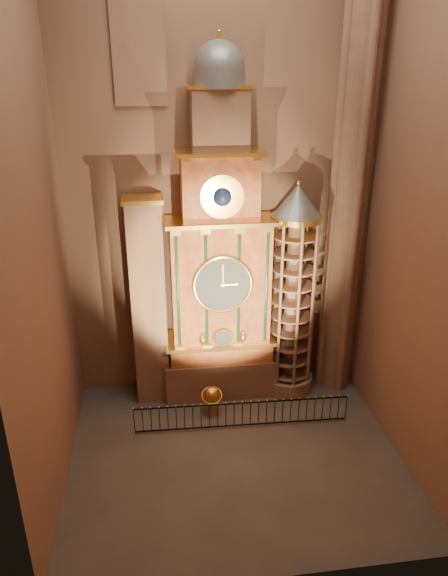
{
  "coord_description": "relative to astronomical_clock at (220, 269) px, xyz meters",
  "views": [
    {
      "loc": [
        -2.86,
        -17.43,
        15.15
      ],
      "look_at": [
        -0.07,
        3.0,
        6.54
      ],
      "focal_mm": 32.0,
      "sensor_mm": 36.0,
      "label": 1
    }
  ],
  "objects": [
    {
      "name": "wall_right",
      "position": [
        7.0,
        -4.96,
        4.32
      ],
      "size": [
        0.0,
        22.0,
        22.0
      ],
      "primitive_type": "plane",
      "rotation": [
        1.57,
        0.0,
        -1.57
      ],
      "color": "#875F48",
      "rests_on": "floor"
    },
    {
      "name": "iron_railing",
      "position": [
        0.61,
        -3.18,
        -5.98
      ],
      "size": [
        9.83,
        0.38,
        1.29
      ],
      "color": "black",
      "rests_on": "floor"
    },
    {
      "name": "stained_glass_window",
      "position": [
        -3.2,
        0.95,
        9.82
      ],
      "size": [
        2.2,
        0.14,
        5.2
      ],
      "color": "navy",
      "rests_on": "wall_back"
    },
    {
      "name": "stair_turret",
      "position": [
        3.5,
        -0.26,
        -1.41
      ],
      "size": [
        2.5,
        2.5,
        10.8
      ],
      "color": "#8C634C",
      "rests_on": "floor"
    },
    {
      "name": "celestial_globe",
      "position": [
        -0.66,
        -1.96,
        -5.81
      ],
      "size": [
        1.13,
        1.08,
        1.44
      ],
      "color": "#8C634C",
      "rests_on": "floor"
    },
    {
      "name": "wall_left",
      "position": [
        -7.0,
        -4.96,
        4.32
      ],
      "size": [
        0.0,
        22.0,
        22.0
      ],
      "primitive_type": "plane",
      "rotation": [
        1.57,
        0.0,
        1.57
      ],
      "color": "#875F48",
      "rests_on": "floor"
    },
    {
      "name": "wall_back",
      "position": [
        0.0,
        1.04,
        4.32
      ],
      "size": [
        22.0,
        0.0,
        22.0
      ],
      "primitive_type": "plane",
      "rotation": [
        1.57,
        0.0,
        0.0
      ],
      "color": "#875F48",
      "rests_on": "floor"
    },
    {
      "name": "gothic_pier",
      "position": [
        6.1,
        0.04,
        4.32
      ],
      "size": [
        2.04,
        2.04,
        22.0
      ],
      "color": "#8C634C",
      "rests_on": "floor"
    },
    {
      "name": "astronomical_clock",
      "position": [
        0.0,
        0.0,
        0.0
      ],
      "size": [
        5.6,
        2.41,
        16.7
      ],
      "color": "#8C634C",
      "rests_on": "floor"
    },
    {
      "name": "portrait_tower",
      "position": [
        -3.4,
        0.02,
        -1.53
      ],
      "size": [
        1.8,
        1.6,
        10.2
      ],
      "color": "#8C634C",
      "rests_on": "floor"
    },
    {
      "name": "floor",
      "position": [
        0.0,
        -4.96,
        -6.68
      ],
      "size": [
        14.0,
        14.0,
        0.0
      ],
      "primitive_type": "plane",
      "color": "#383330",
      "rests_on": "ground"
    }
  ]
}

